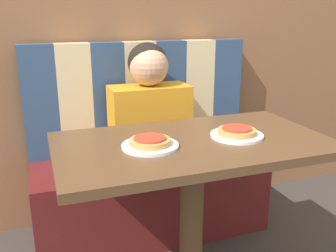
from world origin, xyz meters
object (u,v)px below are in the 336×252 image
Objects in this scene: plate_left at (150,146)px; pizza_right at (237,131)px; person at (149,104)px; plate_right at (237,135)px; pizza_left at (150,141)px.

plate_left is 1.40× the size of pizza_right.
person is 4.10× the size of pizza_right.
plate_right is at bearing 0.00° from plate_left.
pizza_left is at bearing -106.83° from person.
pizza_right is (0.37, 0.00, 0.00)m from pizza_left.
pizza_left is at bearing 180.00° from pizza_right.
person is 0.64m from plate_left.
plate_right is at bearing -73.17° from person.
plate_left is at bearing 0.00° from pizza_left.
plate_left is 0.37m from plate_right.
pizza_right reaches higher than plate_left.
plate_right is at bearing 0.00° from pizza_left.
plate_left is at bearing 180.00° from pizza_right.
plate_right is at bearing 0.00° from pizza_right.
pizza_left is (-0.19, -0.62, 0.01)m from person.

